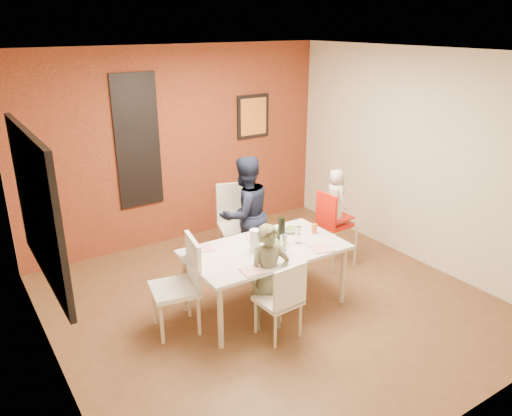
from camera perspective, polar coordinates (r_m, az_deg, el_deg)
ground at (r=5.72m, az=1.68°, el=-10.78°), size 4.50×4.50×0.00m
ceiling at (r=4.89m, az=2.02°, el=17.31°), size 4.50×4.50×0.02m
wall_back at (r=7.04m, az=-8.81°, el=6.99°), size 4.50×0.02×2.70m
wall_front at (r=3.69m, az=22.46°, el=-7.36°), size 4.50×0.02×2.70m
wall_left at (r=4.35m, az=-23.29°, el=-3.22°), size 0.02×4.50×2.70m
wall_right at (r=6.65m, az=18.00°, el=5.42°), size 0.02×4.50×2.70m
brick_accent_wall at (r=7.02m, az=-8.74°, el=6.96°), size 4.50×0.02×2.70m
picture_window_frame at (r=4.47m, az=-23.77°, el=0.10°), size 0.05×1.70×1.30m
picture_window_pane at (r=4.47m, az=-23.58°, el=0.14°), size 0.02×1.55×1.15m
glassblock_strip at (r=6.75m, az=-13.40°, el=7.40°), size 0.55×0.03×1.70m
glassblock_surround at (r=6.75m, az=-13.39°, el=7.40°), size 0.60×0.03×1.76m
art_print_frame at (r=7.51m, az=-0.34°, el=10.42°), size 0.54×0.03×0.64m
art_print_canvas at (r=7.49m, az=-0.28°, el=10.41°), size 0.44×0.01×0.54m
dining_table at (r=5.36m, az=1.07°, el=-5.21°), size 1.71×0.97×0.71m
chair_near at (r=4.92m, az=3.10°, el=-10.13°), size 0.41×0.41×0.84m
chair_far at (r=6.45m, az=-2.20°, el=-1.29°), size 0.60×0.60×1.03m
chair_left at (r=5.09m, az=-8.37°, el=-8.15°), size 0.53×0.53×0.98m
high_chair at (r=6.37m, az=8.73°, el=-1.57°), size 0.44×0.44×1.00m
child_near at (r=5.04m, az=1.50°, el=-8.03°), size 0.48×0.39×1.14m
child_far at (r=6.18m, az=-1.26°, el=-0.70°), size 0.76×0.62×1.47m
toddler at (r=6.27m, az=9.07°, el=1.32°), size 0.25×0.36×0.69m
plate_near_left at (r=4.86m, az=-0.49°, el=-7.17°), size 0.23×0.23×0.01m
plate_far_mid at (r=5.60m, az=-0.01°, el=-3.24°), size 0.30×0.30×0.01m
plate_near_right at (r=5.36m, az=7.57°, el=-4.57°), size 0.28×0.28×0.01m
plate_far_left at (r=5.35m, az=-6.05°, el=-4.58°), size 0.25×0.25×0.01m
salad_bowl_a at (r=5.34m, az=2.40°, el=-4.28°), size 0.26×0.26×0.05m
salad_bowl_b at (r=5.74m, az=4.10°, el=-2.48°), size 0.26×0.26×0.05m
wine_bottle at (r=5.40m, az=2.94°, el=-2.57°), size 0.08×0.08×0.30m
wine_glass_a at (r=5.16m, az=3.14°, el=-4.21°), size 0.07×0.07×0.21m
wine_glass_b at (r=5.44m, az=4.81°, el=-3.06°), size 0.07×0.07×0.19m
paper_towel_roll at (r=5.21m, az=-0.13°, el=-3.77°), size 0.11×0.11×0.25m
condiment_red at (r=5.36m, az=1.77°, el=-3.71°), size 0.03×0.03×0.13m
condiment_green at (r=5.45m, az=2.52°, el=-3.16°), size 0.04×0.04×0.15m
condiment_brown at (r=5.37m, az=2.04°, el=-3.59°), size 0.04×0.04×0.14m
sippy_cup at (r=5.71m, az=6.67°, el=-2.36°), size 0.06×0.06×0.11m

